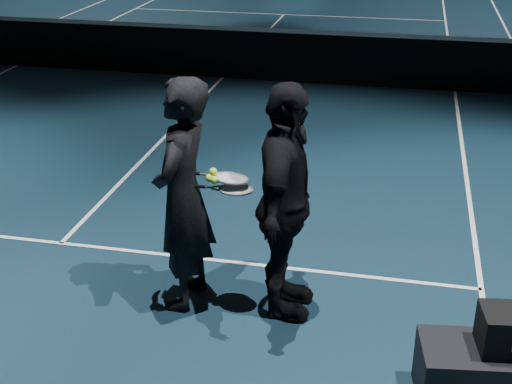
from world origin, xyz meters
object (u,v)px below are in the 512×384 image
racket_lower (236,189)px  racket_upper (231,178)px  tennis_balls (212,177)px  player_b (285,204)px  player_a (183,196)px

racket_lower → racket_upper: size_ratio=1.00×
racket_lower → tennis_balls: tennis_balls is taller
player_b → tennis_balls: size_ratio=16.77×
player_b → racket_upper: player_b is taller
tennis_balls → player_a: bearing=-177.3°
player_a → racket_upper: player_a is taller
player_b → racket_lower: size_ratio=2.96×
player_b → tennis_balls: bearing=90.4°
racket_upper → tennis_balls: bearing=-170.4°
player_a → racket_lower: player_a is taller
player_a → racket_lower: 0.46m
player_a → tennis_balls: 0.32m
racket_lower → racket_upper: (-0.05, 0.04, 0.08)m
racket_lower → racket_upper: racket_upper is taller
racket_lower → player_a: bearing=-180.0°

